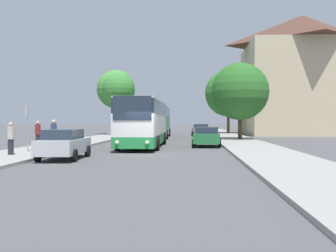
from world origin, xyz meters
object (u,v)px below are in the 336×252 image
Objects in this scene: tree_left_far at (119,89)px; bus_middle at (157,122)px; bus_front at (143,122)px; parked_car_left_curb at (64,144)px; parked_car_right_near at (207,136)px; pedestrian_waiting_near at (38,134)px; tree_right_mid at (240,92)px; pedestrian_waiting_far at (11,138)px; tree_left_near at (116,89)px; bus_stop_sign at (28,122)px; tree_right_near at (228,93)px; pedestrian_walking_back at (54,135)px; parked_car_right_far at (201,130)px.

bus_middle is at bearing -39.64° from tree_left_far.
parked_car_left_curb is (-2.96, -9.07, -1.06)m from bus_front.
parked_car_right_near is 12.19m from pedestrian_waiting_near.
tree_right_mid reaches higher than pedestrian_waiting_near.
parked_car_right_near is 2.48× the size of pedestrian_waiting_far.
bus_stop_sign is at bearing -88.29° from tree_left_near.
pedestrian_waiting_near is at bearing 20.50° from parked_car_right_near.
tree_left_far is (0.53, 26.25, 4.05)m from bus_stop_sign.
bus_front is at bearing -107.48° from tree_right_near.
parked_car_left_curb is 2.54× the size of pedestrian_waiting_far.
tree_right_near is at bearing 66.34° from bus_stop_sign.
bus_front is at bearing 70.19° from parked_car_left_curb.
bus_stop_sign reaches higher than pedestrian_waiting_near.
bus_middle is 21.37m from pedestrian_walking_back.
tree_left_near reaches higher than bus_stop_sign.
bus_front is 2.51× the size of parked_car_left_curb.
parked_car_left_curb is at bearing -108.05° from bus_front.
parked_car_right_near is 27.81m from tree_right_near.
parked_car_right_near is at bearing 87.11° from parked_car_right_far.
pedestrian_waiting_far is 0.23× the size of tree_right_mid.
parked_car_right_near is 0.58× the size of tree_right_mid.
pedestrian_waiting_far is 3.48m from pedestrian_walking_back.
bus_stop_sign is at bearing -113.66° from tree_right_near.
parked_car_right_far is at bearing 76.31° from bus_front.
bus_stop_sign is at bearing 36.61° from parked_car_right_near.
bus_front is 1.23× the size of tree_right_near.
bus_front reaches higher than pedestrian_walking_back.
pedestrian_waiting_far is (-10.83, -9.37, 0.26)m from parked_car_right_near.
tree_left_near is (-0.18, 28.83, 5.30)m from pedestrian_waiting_near.
tree_left_far is 16.47m from tree_right_near.
parked_car_left_curb is at bearing -84.83° from tree_left_far.
tree_left_far is at bearing -76.22° from tree_left_near.
pedestrian_waiting_near is (-6.93, -2.58, -0.80)m from bus_front.
tree_left_near reaches higher than parked_car_left_curb.
parked_car_left_curb is 1.03× the size of parked_car_right_near.
tree_right_mid reaches higher than pedestrian_waiting_far.
bus_middle is 25.03m from parked_car_left_curb.
bus_stop_sign is at bearing -142.94° from pedestrian_waiting_near.
parked_car_right_far is 0.59× the size of tree_left_far.
bus_stop_sign is (-10.85, -7.15, 1.09)m from parked_car_right_near.
bus_middle is at bearing -126.89° from tree_right_near.
pedestrian_waiting_near is 3.18m from pedestrian_walking_back.
tree_right_mid reaches higher than parked_car_right_near.
pedestrian_walking_back is (-1.98, 4.01, 0.31)m from parked_car_left_curb.
tree_left_far is (-5.24, 4.34, 4.08)m from bus_middle.
parked_car_right_near is at bearing 12.47° from bus_front.
tree_left_far is 0.87× the size of tree_right_near.
parked_car_right_far is at bearing -31.20° from tree_left_near.
bus_middle reaches higher than parked_car_right_near.
tree_left_far reaches higher than pedestrian_waiting_far.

